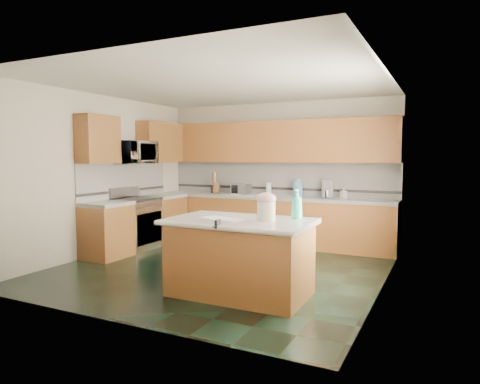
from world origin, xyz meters
The scene contains 52 objects.
floor centered at (0.00, 0.00, 0.00)m, with size 4.60×4.60×0.00m, color black.
ceiling centered at (0.00, 0.00, 2.70)m, with size 4.60×4.60×0.00m, color white.
wall_back centered at (0.00, 2.32, 1.35)m, with size 4.60×0.04×2.70m, color beige.
wall_front centered at (0.00, -2.32, 1.35)m, with size 4.60×0.04×2.70m, color beige.
wall_left centered at (-2.32, 0.00, 1.35)m, with size 0.04×4.60×2.70m, color beige.
wall_right centered at (2.32, 0.00, 1.35)m, with size 0.04×4.60×2.70m, color beige.
back_base_cab centered at (0.00, 2.00, 0.43)m, with size 4.60×0.60×0.86m, color #442C14.
back_countertop centered at (0.00, 2.00, 0.89)m, with size 4.60×0.64×0.06m, color white.
back_upper_cab centered at (0.00, 2.13, 1.94)m, with size 4.60×0.33×0.78m, color #442C14.
back_backsplash centered at (0.00, 2.29, 1.24)m, with size 4.60×0.02×0.63m, color silver.
back_accent_band centered at (0.00, 2.28, 1.04)m, with size 4.60×0.01×0.05m, color black.
left_base_cab_rear centered at (-2.00, 1.29, 0.43)m, with size 0.60×0.82×0.86m, color #442C14.
left_counter_rear centered at (-2.00, 1.29, 0.89)m, with size 0.64×0.82×0.06m, color white.
left_base_cab_front centered at (-2.00, -0.24, 0.43)m, with size 0.60×0.72×0.86m, color #442C14.
left_counter_front centered at (-2.00, -0.24, 0.89)m, with size 0.64×0.72×0.06m, color white.
left_backsplash centered at (-2.29, 0.55, 1.24)m, with size 0.02×2.30×0.63m, color silver.
left_accent_band centered at (-2.28, 0.55, 1.04)m, with size 0.01×2.30×0.05m, color black.
left_upper_cab_rear centered at (-2.13, 1.42, 1.94)m, with size 0.33×1.09×0.78m, color #442C14.
left_upper_cab_front centered at (-2.13, -0.24, 1.94)m, with size 0.33×0.72×0.78m, color #442C14.
range_body centered at (-2.00, 0.50, 0.44)m, with size 0.60×0.76×0.88m, color #B7B7BC.
range_oven_door centered at (-1.71, 0.50, 0.40)m, with size 0.02×0.68×0.55m, color black.
range_cooktop centered at (-2.00, 0.50, 0.90)m, with size 0.62×0.78×0.04m, color black.
range_handle centered at (-1.68, 0.50, 0.78)m, with size 0.02×0.02×0.66m, color #B7B7BC.
range_backguard centered at (-2.26, 0.50, 1.02)m, with size 0.06×0.76×0.18m, color #B7B7BC.
microwave centered at (-2.00, 0.50, 1.73)m, with size 0.73×0.50×0.41m, color #B7B7BC.
island_base centered at (0.80, -0.98, 0.43)m, with size 1.60×0.91×0.86m, color #442C14.
island_top centered at (0.80, -0.98, 0.89)m, with size 1.70×1.01×0.06m, color white.
island_bullnose centered at (0.80, -1.48, 0.89)m, with size 0.06×0.06×1.70m, color white.
treat_jar centered at (1.13, -0.97, 1.03)m, with size 0.21×0.21×0.22m, color #F0E2CA.
treat_jar_lid centered at (1.13, -0.97, 1.18)m, with size 0.23×0.23×0.14m, color #EFA6B2.
treat_jar_knob centered at (1.13, -0.97, 1.23)m, with size 0.03×0.03×0.08m, color tan.
treat_jar_knob_end_l centered at (1.10, -0.97, 1.23)m, with size 0.04×0.04×0.04m, color tan.
treat_jar_knob_end_r centered at (1.17, -0.97, 1.23)m, with size 0.04×0.04×0.04m, color tan.
soap_bottle_island centered at (1.40, -0.65, 1.10)m, with size 0.14×0.14×0.35m, color teal.
paper_sheet_a centered at (0.76, -1.09, 0.92)m, with size 0.28×0.21×0.00m, color white.
paper_sheet_b centered at (0.48, -1.01, 0.92)m, with size 0.32×0.24×0.00m, color white.
clamp_body centered at (0.77, -1.46, 0.93)m, with size 0.03×0.10×0.09m, color black.
clamp_handle centered at (0.77, -1.53, 0.91)m, with size 0.02×0.02×0.07m, color black.
knife_block centered at (-1.21, 2.05, 1.02)m, with size 0.11×0.09×0.21m, color #472814.
utensil_crock centered at (-1.29, 2.08, 1.00)m, with size 0.13×0.13×0.17m, color black.
utensil_bundle centered at (-1.29, 2.08, 1.21)m, with size 0.08×0.08×0.25m, color #472814.
toaster_oven centered at (-0.66, 2.05, 1.02)m, with size 0.35×0.24×0.20m, color #B7B7BC.
toaster_oven_door centered at (-0.66, 1.94, 1.02)m, with size 0.31×0.01×0.16m, color black.
paper_towel centered at (-0.09, 2.10, 1.04)m, with size 0.10×0.10×0.23m, color white.
paper_towel_base centered at (-0.09, 2.10, 0.93)m, with size 0.16×0.16×0.01m, color #B7B7BC.
water_jug centered at (0.51, 2.06, 1.06)m, with size 0.17×0.17×0.29m, color #629AC5.
water_jug_neck centered at (0.51, 2.06, 1.23)m, with size 0.08×0.08×0.04m, color #629AC5.
coffee_maker centered at (1.06, 2.08, 1.08)m, with size 0.19×0.21×0.32m, color black.
coffee_carafe centered at (1.06, 2.03, 0.99)m, with size 0.13×0.13×0.13m, color black.
soap_bottle_back centered at (1.35, 2.05, 1.02)m, with size 0.09×0.09×0.20m, color white.
soap_back_cap centered at (1.35, 2.05, 1.14)m, with size 0.02×0.02×0.03m, color red.
window_light_proxy centered at (2.29, -0.20, 1.50)m, with size 0.02×1.40×1.10m, color white.
Camera 1 is at (3.02, -5.50, 1.66)m, focal length 32.00 mm.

